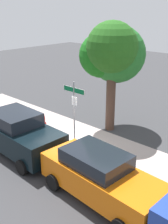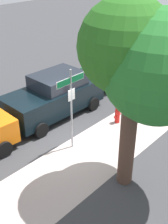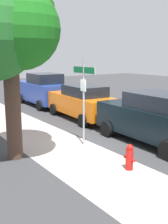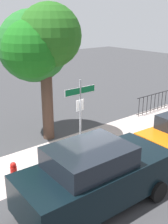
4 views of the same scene
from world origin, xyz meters
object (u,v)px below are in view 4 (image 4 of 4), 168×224
(street_sign, at_px, (80,108))
(shade_tree, at_px, (38,44))
(fire_hydrant, at_px, (14,173))
(car_black, at_px, (96,176))

(street_sign, bearing_deg, shade_tree, 89.81)
(street_sign, xyz_separation_m, fire_hydrant, (-2.64, 0.20, -1.77))
(street_sign, relative_size, car_black, 0.68)
(street_sign, bearing_deg, fire_hydrant, 175.71)
(fire_hydrant, bearing_deg, car_black, -62.10)
(shade_tree, height_order, car_black, shade_tree)
(car_black, relative_size, fire_hydrant, 6.02)
(street_sign, distance_m, shade_tree, 3.46)
(street_sign, relative_size, fire_hydrant, 4.09)
(shade_tree, bearing_deg, fire_hydrant, -135.35)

